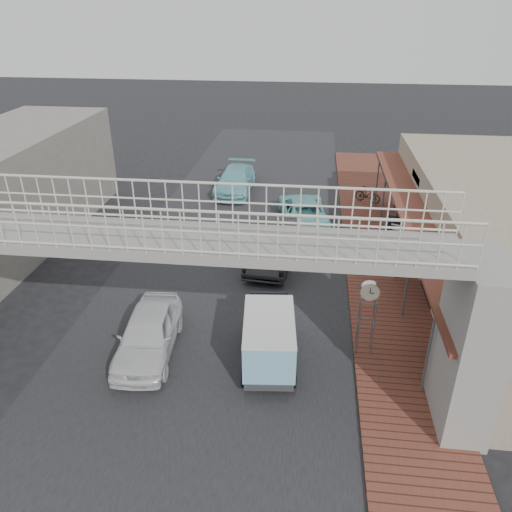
% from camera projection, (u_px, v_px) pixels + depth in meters
% --- Properties ---
extents(ground, '(120.00, 120.00, 0.00)m').
position_uv_depth(ground, '(214.00, 320.00, 18.34)').
color(ground, black).
rests_on(ground, ground).
extents(road_strip, '(10.00, 60.00, 0.01)m').
position_uv_depth(road_strip, '(214.00, 320.00, 18.34)').
color(road_strip, black).
rests_on(road_strip, ground).
extents(sidewalk, '(3.00, 40.00, 0.10)m').
position_uv_depth(sidewalk, '(385.00, 288.00, 20.29)').
color(sidewalk, brown).
rests_on(sidewalk, ground).
extents(shophouse_row, '(7.20, 18.00, 4.00)m').
position_uv_depth(shophouse_row, '(502.00, 239.00, 19.82)').
color(shophouse_row, gray).
rests_on(shophouse_row, ground).
extents(footbridge, '(16.40, 2.40, 6.34)m').
position_uv_depth(footbridge, '(181.00, 306.00, 13.35)').
color(footbridge, gray).
rests_on(footbridge, ground).
extents(building_far_left, '(5.00, 14.00, 5.00)m').
position_uv_depth(building_far_left, '(8.00, 189.00, 23.63)').
color(building_far_left, gray).
rests_on(building_far_left, ground).
extents(white_hatchback, '(2.06, 4.44, 1.47)m').
position_uv_depth(white_hatchback, '(148.00, 333.00, 16.36)').
color(white_hatchback, silver).
rests_on(white_hatchback, ground).
extents(dark_sedan, '(2.19, 5.13, 1.64)m').
position_uv_depth(dark_sedan, '(273.00, 245.00, 22.09)').
color(dark_sedan, black).
rests_on(dark_sedan, ground).
extents(angkot_curb, '(2.98, 5.31, 1.40)m').
position_uv_depth(angkot_curb, '(303.00, 210.00, 26.05)').
color(angkot_curb, '#71C4C4').
rests_on(angkot_curb, ground).
extents(angkot_far, '(2.16, 5.03, 1.44)m').
position_uv_depth(angkot_far, '(235.00, 180.00, 30.27)').
color(angkot_far, '#73BFC8').
rests_on(angkot_far, ground).
extents(angkot_van, '(1.93, 3.69, 1.74)m').
position_uv_depth(angkot_van, '(269.00, 333.00, 15.75)').
color(angkot_van, black).
rests_on(angkot_van, ground).
extents(motorcycle_near, '(2.06, 1.33, 1.02)m').
position_uv_depth(motorcycle_near, '(380.00, 249.00, 22.18)').
color(motorcycle_near, black).
rests_on(motorcycle_near, sidewalk).
extents(motorcycle_far, '(1.55, 1.14, 0.92)m').
position_uv_depth(motorcycle_far, '(368.00, 195.00, 28.50)').
color(motorcycle_far, black).
rests_on(motorcycle_far, sidewalk).
extents(street_clock, '(0.64, 0.52, 2.61)m').
position_uv_depth(street_clock, '(369.00, 294.00, 15.62)').
color(street_clock, '#59595B').
rests_on(street_clock, sidewalk).
extents(arrow_sign, '(1.71, 1.17, 2.85)m').
position_uv_depth(arrow_sign, '(419.00, 231.00, 19.55)').
color(arrow_sign, '#59595B').
rests_on(arrow_sign, sidewalk).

